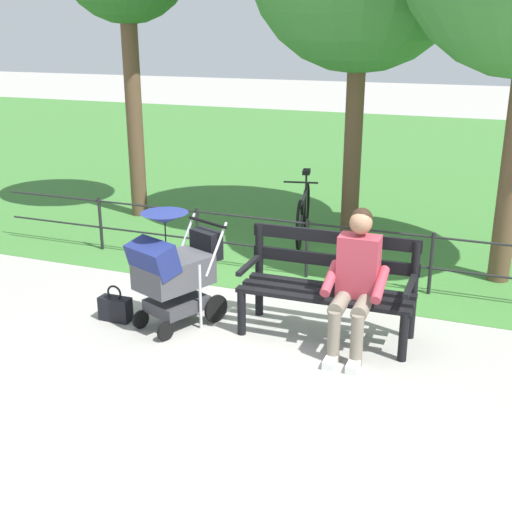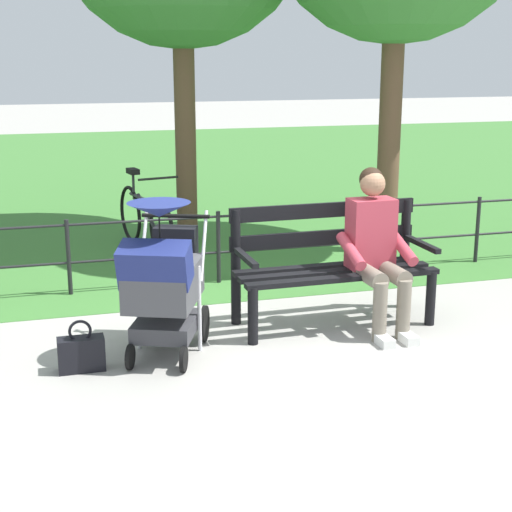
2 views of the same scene
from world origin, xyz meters
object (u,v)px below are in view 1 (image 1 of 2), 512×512
Objects in this scene: park_bench at (329,281)px; bicycle at (303,212)px; stroller at (173,268)px; person_on_bench at (356,278)px; handbag at (115,308)px.

park_bench is 0.99× the size of bicycle.
bicycle is at bearing -95.40° from stroller.
person_on_bench reaches higher than stroller.
bicycle reaches higher than handbag.
handbag is 0.23× the size of bicycle.
stroller is at bearing -169.69° from handbag.
bicycle is at bearing -105.49° from handbag.
person_on_bench is 1.11× the size of stroller.
bicycle is (1.12, -2.77, -0.16)m from park_bench.
bicycle is at bearing -64.68° from person_on_bench.
handbag is at bearing 13.71° from park_bench.
park_bench is 1.47m from stroller.
stroller is 3.11× the size of handbag.
bicycle is at bearing -67.95° from park_bench.
stroller is at bearing 5.37° from person_on_bench.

